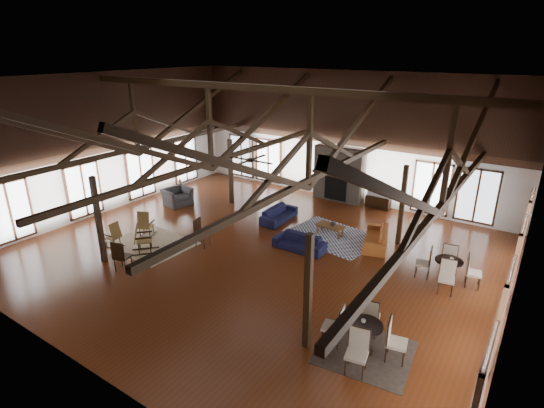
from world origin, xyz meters
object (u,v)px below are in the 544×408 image
Objects in this scene: coffee_table at (330,226)px; armchair at (177,197)px; sofa_navy_front at (299,243)px; cafe_table_far at (448,267)px; sofa_navy_left at (279,214)px; sofa_orange at (376,237)px; cafe_table_near at (364,333)px; tv_console at (378,202)px.

armchair reaches higher than coffee_table.
sofa_navy_front is 0.95× the size of cafe_table_far.
sofa_navy_left is 1.63× the size of armchair.
sofa_orange is 1.00× the size of cafe_table_near.
tv_console is (0.83, 5.74, -0.00)m from sofa_navy_front.
armchair is at bearing 171.40° from sofa_navy_front.
coffee_table is 6.80m from cafe_table_near.
sofa_orange is at bearing 11.52° from coffee_table.
sofa_navy_front is at bearing -85.43° from armchair.
armchair is 0.57× the size of cafe_table_near.
sofa_orange is 1.73× the size of armchair.
sofa_navy_left is 2.47m from coffee_table.
cafe_table_far is (12.12, -0.25, 0.12)m from armchair.
sofa_orange is 4.03m from tv_console.
sofa_navy_left is at bearing -176.31° from coffee_table.
sofa_navy_front is at bearing -94.87° from coffee_table.
coffee_table is at bearing -94.17° from sofa_navy_left.
sofa_navy_front is 1.73× the size of tv_console.
armchair is at bearing 156.73° from cafe_table_near.
cafe_table_near reaches higher than armchair.
sofa_navy_front is at bearing -172.45° from cafe_table_far.
tv_console reaches higher than coffee_table.
cafe_table_near is (6.18, -5.81, 0.25)m from sofa_navy_left.
sofa_navy_left is 5.12m from armchair.
coffee_table is at bearing -71.53° from armchair.
cafe_table_near is at bearing -134.68° from sofa_navy_left.
tv_console is at bearing 129.30° from cafe_table_far.
armchair is at bearing 99.76° from sofa_navy_left.
sofa_navy_left is 0.94× the size of sofa_orange.
tv_console is (0.48, 3.96, -0.08)m from coffee_table.
tv_console is (-1.34, 3.80, -0.03)m from sofa_orange.
cafe_table_near is 10.18m from tv_console.
cafe_table_near is 4.67m from cafe_table_far.
coffee_table is at bearing 166.40° from cafe_table_far.
sofa_orange is 1.83× the size of coffee_table.
sofa_orange is at bearing 107.89° from cafe_table_near.
sofa_navy_front is 5.80m from tv_console.
sofa_navy_left is 1.73× the size of coffee_table.
cafe_table_far is (0.92, 4.57, -0.02)m from cafe_table_near.
cafe_table_far is at bearing 48.89° from sofa_orange.
cafe_table_far is 1.82× the size of tv_console.
sofa_orange is 1.83m from coffee_table.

